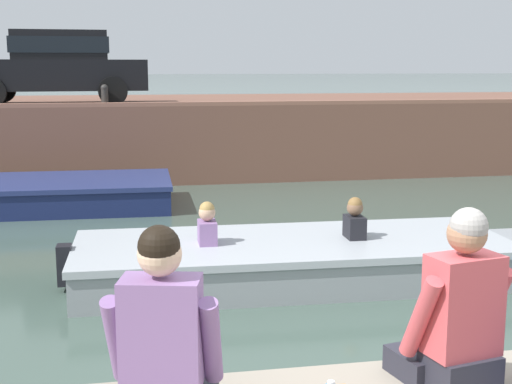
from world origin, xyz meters
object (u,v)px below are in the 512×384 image
car_left_inner_black (57,64)px  mooring_bollard_mid (105,94)px  motorboat_passing (311,259)px  person_seated_right (457,319)px  person_seated_left (164,348)px

car_left_inner_black → mooring_bollard_mid: bearing=-46.7°
motorboat_passing → mooring_bollard_mid: bearing=108.9°
car_left_inner_black → mooring_bollard_mid: car_left_inner_black is taller
motorboat_passing → person_seated_right: (-0.46, -4.53, 0.94)m
motorboat_passing → person_seated_left: 5.13m
motorboat_passing → person_seated_left: bearing=-113.0°
mooring_bollard_mid → person_seated_right: mooring_bollard_mid is taller
car_left_inner_black → mooring_bollard_mid: size_ratio=8.77×
motorboat_passing → car_left_inner_black: 9.16m
motorboat_passing → car_left_inner_black: bearing=112.8°
car_left_inner_black → mooring_bollard_mid: (1.00, -1.06, -0.61)m
motorboat_passing → mooring_bollard_mid: (-2.44, 7.12, 1.64)m
motorboat_passing → mooring_bollard_mid: size_ratio=13.73×
motorboat_passing → person_seated_right: size_ratio=6.33×
car_left_inner_black → person_seated_left: (1.48, -12.83, -1.31)m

